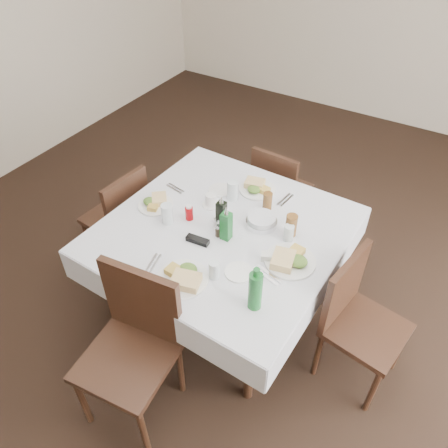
% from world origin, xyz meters
% --- Properties ---
extents(ground_plane, '(7.00, 7.00, 0.00)m').
position_xyz_m(ground_plane, '(0.00, 0.00, 0.00)').
color(ground_plane, black).
extents(room_shell, '(6.04, 7.04, 2.80)m').
position_xyz_m(room_shell, '(0.00, 0.00, 1.71)').
color(room_shell, beige).
rests_on(room_shell, ground).
extents(dining_table, '(1.51, 1.51, 0.76)m').
position_xyz_m(dining_table, '(-0.15, -0.05, 0.69)').
color(dining_table, black).
rests_on(dining_table, ground).
extents(chair_north, '(0.43, 0.43, 0.85)m').
position_xyz_m(chair_north, '(-0.19, 0.88, 0.48)').
color(chair_north, black).
rests_on(chair_north, ground).
extents(chair_south, '(0.52, 0.52, 1.00)m').
position_xyz_m(chair_south, '(-0.21, -0.90, 0.57)').
color(chair_south, black).
rests_on(chair_south, ground).
extents(chair_east, '(0.50, 0.50, 0.91)m').
position_xyz_m(chair_east, '(0.78, -0.07, 0.52)').
color(chair_east, black).
rests_on(chair_east, ground).
extents(chair_west, '(0.44, 0.44, 0.87)m').
position_xyz_m(chair_west, '(-1.06, -0.06, 0.49)').
color(chair_west, black).
rests_on(chair_west, ground).
extents(meal_north, '(0.26, 0.26, 0.06)m').
position_xyz_m(meal_north, '(-0.16, 0.41, 0.78)').
color(meal_north, white).
rests_on(meal_north, dining_table).
extents(meal_south, '(0.30, 0.30, 0.07)m').
position_xyz_m(meal_south, '(-0.11, -0.55, 0.79)').
color(meal_south, white).
rests_on(meal_south, dining_table).
extents(meal_east, '(0.31, 0.31, 0.07)m').
position_xyz_m(meal_east, '(0.34, -0.12, 0.79)').
color(meal_east, white).
rests_on(meal_east, dining_table).
extents(meal_west, '(0.24, 0.24, 0.05)m').
position_xyz_m(meal_west, '(-0.67, -0.09, 0.78)').
color(meal_west, white).
rests_on(meal_west, dining_table).
extents(side_plate_a, '(0.17, 0.17, 0.01)m').
position_xyz_m(side_plate_a, '(-0.38, 0.27, 0.77)').
color(side_plate_a, white).
rests_on(side_plate_a, dining_table).
extents(side_plate_b, '(0.17, 0.17, 0.01)m').
position_xyz_m(side_plate_b, '(0.12, -0.34, 0.77)').
color(side_plate_b, white).
rests_on(side_plate_b, dining_table).
extents(water_n, '(0.08, 0.08, 0.14)m').
position_xyz_m(water_n, '(-0.26, 0.24, 0.83)').
color(water_n, silver).
rests_on(water_n, dining_table).
extents(water_s, '(0.06, 0.06, 0.12)m').
position_xyz_m(water_s, '(0.02, -0.44, 0.82)').
color(water_s, silver).
rests_on(water_s, dining_table).
extents(water_e, '(0.06, 0.06, 0.11)m').
position_xyz_m(water_e, '(0.25, 0.06, 0.82)').
color(water_e, silver).
rests_on(water_e, dining_table).
extents(water_w, '(0.07, 0.07, 0.14)m').
position_xyz_m(water_w, '(-0.49, -0.19, 0.83)').
color(water_w, silver).
rests_on(water_w, dining_table).
extents(iced_tea_a, '(0.06, 0.06, 0.13)m').
position_xyz_m(iced_tea_a, '(-0.00, 0.27, 0.83)').
color(iced_tea_a, brown).
rests_on(iced_tea_a, dining_table).
extents(iced_tea_b, '(0.07, 0.07, 0.15)m').
position_xyz_m(iced_tea_b, '(0.24, 0.11, 0.84)').
color(iced_tea_b, brown).
rests_on(iced_tea_b, dining_table).
extents(bread_basket, '(0.20, 0.20, 0.07)m').
position_xyz_m(bread_basket, '(0.04, 0.10, 0.79)').
color(bread_basket, silver).
rests_on(bread_basket, dining_table).
extents(oil_cruet_dark, '(0.05, 0.05, 0.23)m').
position_xyz_m(oil_cruet_dark, '(-0.18, -0.03, 0.86)').
color(oil_cruet_dark, black).
rests_on(oil_cruet_dark, dining_table).
extents(oil_cruet_green, '(0.06, 0.06, 0.25)m').
position_xyz_m(oil_cruet_green, '(-0.09, -0.12, 0.87)').
color(oil_cruet_green, '#186526').
rests_on(oil_cruet_green, dining_table).
extents(ketchup_bottle, '(0.05, 0.05, 0.11)m').
position_xyz_m(ketchup_bottle, '(-0.39, -0.09, 0.81)').
color(ketchup_bottle, '#A1050A').
rests_on(ketchup_bottle, dining_table).
extents(salt_shaker, '(0.04, 0.04, 0.09)m').
position_xyz_m(salt_shaker, '(-0.19, -0.08, 0.80)').
color(salt_shaker, white).
rests_on(salt_shaker, dining_table).
extents(pepper_shaker, '(0.04, 0.04, 0.08)m').
position_xyz_m(pepper_shaker, '(-0.14, -0.13, 0.80)').
color(pepper_shaker, '#3A2D20').
rests_on(pepper_shaker, dining_table).
extents(coffee_mug, '(0.12, 0.12, 0.09)m').
position_xyz_m(coffee_mug, '(-0.35, 0.11, 0.80)').
color(coffee_mug, white).
rests_on(coffee_mug, dining_table).
extents(sunglasses, '(0.15, 0.06, 0.03)m').
position_xyz_m(sunglasses, '(-0.22, -0.25, 0.78)').
color(sunglasses, black).
rests_on(sunglasses, dining_table).
extents(green_bottle, '(0.07, 0.07, 0.29)m').
position_xyz_m(green_bottle, '(0.31, -0.50, 0.89)').
color(green_bottle, '#186526').
rests_on(green_bottle, dining_table).
extents(sugar_caddy, '(0.11, 0.09, 0.05)m').
position_xyz_m(sugar_caddy, '(0.23, -0.16, 0.79)').
color(sugar_caddy, white).
rests_on(sugar_caddy, dining_table).
extents(cutlery_n, '(0.06, 0.17, 0.01)m').
position_xyz_m(cutlery_n, '(0.06, 0.41, 0.77)').
color(cutlery_n, silver).
rests_on(cutlery_n, dining_table).
extents(cutlery_s, '(0.08, 0.17, 0.01)m').
position_xyz_m(cutlery_s, '(-0.34, -0.54, 0.77)').
color(cutlery_s, silver).
rests_on(cutlery_s, dining_table).
extents(cutlery_e, '(0.19, 0.09, 0.01)m').
position_xyz_m(cutlery_e, '(0.28, -0.27, 0.77)').
color(cutlery_e, silver).
rests_on(cutlery_e, dining_table).
extents(cutlery_w, '(0.16, 0.07, 0.01)m').
position_xyz_m(cutlery_w, '(-0.67, 0.13, 0.77)').
color(cutlery_w, silver).
rests_on(cutlery_w, dining_table).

